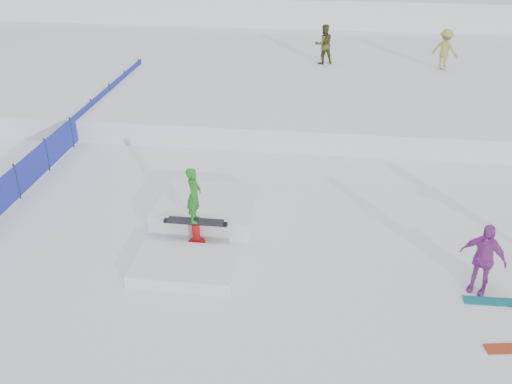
# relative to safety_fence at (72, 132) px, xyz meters

# --- Properties ---
(ground) EXTENTS (120.00, 120.00, 0.00)m
(ground) POSITION_rel_safety_fence_xyz_m (6.50, -6.60, -0.55)
(ground) COLOR white
(snow_berm) EXTENTS (60.00, 14.00, 2.40)m
(snow_berm) POSITION_rel_safety_fence_xyz_m (6.50, 23.40, 0.65)
(snow_berm) COLOR white
(snow_berm) RESTS_ON ground
(snow_midrise) EXTENTS (50.00, 18.00, 0.80)m
(snow_midrise) POSITION_rel_safety_fence_xyz_m (6.50, 9.40, -0.15)
(snow_midrise) COLOR white
(snow_midrise) RESTS_ON ground
(safety_fence) EXTENTS (0.05, 16.00, 1.10)m
(safety_fence) POSITION_rel_safety_fence_xyz_m (0.00, 0.00, 0.00)
(safety_fence) COLOR #1F2A9E
(safety_fence) RESTS_ON ground
(walker_olive) EXTENTS (1.05, 0.94, 1.79)m
(walker_olive) POSITION_rel_safety_fence_xyz_m (8.39, 9.04, 1.14)
(walker_olive) COLOR #414019
(walker_olive) RESTS_ON snow_midrise
(walker_ygreen) EXTENTS (1.33, 1.13, 1.78)m
(walker_ygreen) POSITION_rel_safety_fence_xyz_m (13.73, 8.71, 1.14)
(walker_ygreen) COLOR #9D993E
(walker_ygreen) RESTS_ON snow_midrise
(spectator_purple) EXTENTS (1.08, 0.85, 1.71)m
(spectator_purple) POSITION_rel_safety_fence_xyz_m (12.21, -6.58, 0.30)
(spectator_purple) COLOR purple
(spectator_purple) RESTS_ON ground
(loose_board_teal) EXTENTS (1.41, 0.32, 0.03)m
(loose_board_teal) POSITION_rel_safety_fence_xyz_m (12.56, -6.96, -0.54)
(loose_board_teal) COLOR #106374
(loose_board_teal) RESTS_ON ground
(jib_rail_feature) EXTENTS (2.60, 4.40, 2.11)m
(jib_rail_feature) POSITION_rel_safety_fence_xyz_m (5.60, -4.93, -0.25)
(jib_rail_feature) COLOR white
(jib_rail_feature) RESTS_ON ground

